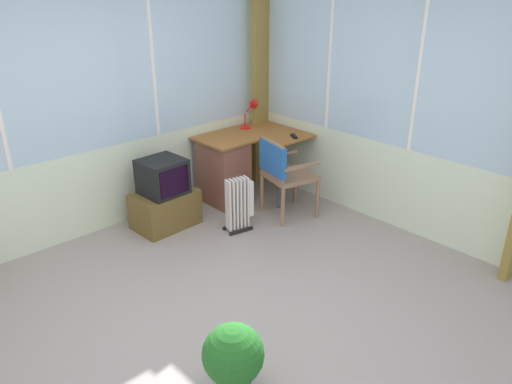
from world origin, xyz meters
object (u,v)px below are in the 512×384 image
(desk, at_px, (226,168))
(tv_on_stand, at_px, (165,197))
(tv_remote, at_px, (294,136))
(wooden_armchair, at_px, (281,168))
(desk_lamp, at_px, (253,110))
(potted_plant, at_px, (233,358))
(space_heater, at_px, (240,204))

(desk, bearing_deg, tv_on_stand, -176.40)
(tv_remote, distance_m, wooden_armchair, 0.54)
(tv_on_stand, bearing_deg, wooden_armchair, -32.55)
(desk, xyz_separation_m, wooden_armchair, (0.16, -0.72, 0.15))
(desk_lamp, height_order, tv_remote, desk_lamp)
(wooden_armchair, xyz_separation_m, potted_plant, (-2.01, -1.57, -0.27))
(space_heater, bearing_deg, tv_remote, 9.54)
(desk_lamp, relative_size, tv_remote, 2.30)
(desk, distance_m, desk_lamp, 0.77)
(desk, relative_size, potted_plant, 2.23)
(tv_remote, relative_size, potted_plant, 0.29)
(wooden_armchair, bearing_deg, desk_lamp, 66.83)
(potted_plant, bearing_deg, tv_remote, 36.29)
(space_heater, bearing_deg, potted_plant, -132.27)
(tv_on_stand, distance_m, potted_plant, 2.44)
(tv_on_stand, relative_size, space_heater, 1.29)
(desk_lamp, bearing_deg, desk, -168.87)
(tv_remote, bearing_deg, potted_plant, -113.65)
(tv_remote, height_order, tv_on_stand, tv_remote)
(space_heater, bearing_deg, wooden_armchair, -7.21)
(desk, height_order, wooden_armchair, wooden_armchair)
(tv_remote, distance_m, space_heater, 1.09)
(tv_remote, xyz_separation_m, wooden_armchair, (-0.44, -0.23, -0.21))
(wooden_armchair, bearing_deg, tv_remote, 27.34)
(desk, relative_size, wooden_armchair, 1.31)
(tv_on_stand, height_order, potted_plant, tv_on_stand)
(desk_lamp, relative_size, tv_on_stand, 0.47)
(wooden_armchair, bearing_deg, potted_plant, -141.98)
(desk_lamp, xyz_separation_m, potted_plant, (-2.36, -2.39, -0.69))
(potted_plant, bearing_deg, tv_on_stand, 66.41)
(tv_on_stand, distance_m, space_heater, 0.79)
(wooden_armchair, relative_size, space_heater, 1.51)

